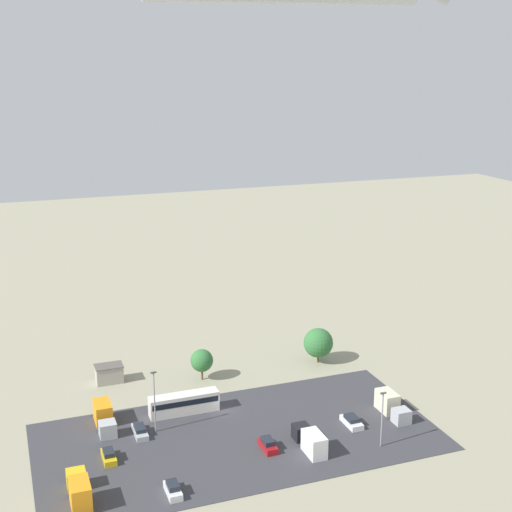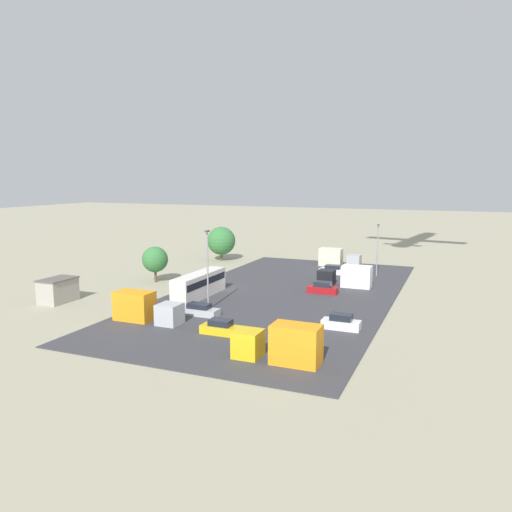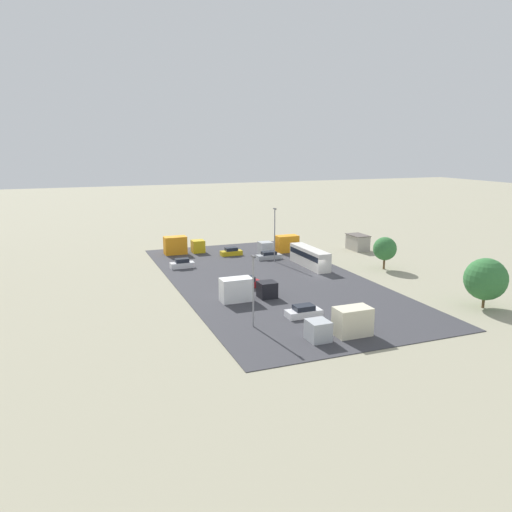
{
  "view_description": "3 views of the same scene",
  "coord_description": "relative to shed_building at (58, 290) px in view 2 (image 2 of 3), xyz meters",
  "views": [
    {
      "loc": [
        30.69,
        99.95,
        54.21
      ],
      "look_at": [
        0.94,
        19.11,
        30.9
      ],
      "focal_mm": 50.0,
      "sensor_mm": 36.0,
      "label": 1
    },
    {
      "loc": [
        64.1,
        31.36,
        16.17
      ],
      "look_at": [
        2.18,
        5.62,
        5.64
      ],
      "focal_mm": 35.0,
      "sensor_mm": 36.0,
      "label": 2
    },
    {
      "loc": [
        -70.68,
        38.52,
        21.02
      ],
      "look_at": [
        4.98,
        9.12,
        2.93
      ],
      "focal_mm": 35.0,
      "sensor_mm": 36.0,
      "label": 3
    }
  ],
  "objects": [
    {
      "name": "light_pole_lot_centre",
      "position": [
        -3.8,
        20.19,
        3.85
      ],
      "size": [
        0.9,
        0.28,
        9.85
      ],
      "color": "gray",
      "rests_on": "ground"
    },
    {
      "name": "parked_car_1",
      "position": [
        -17.98,
        30.86,
        -0.82
      ],
      "size": [
        1.73,
        4.2,
        1.66
      ],
      "rotation": [
        0.0,
        0.0,
        3.14
      ],
      "color": "maroon",
      "rests_on": "ground"
    },
    {
      "name": "parked_car_4",
      "position": [
        4.17,
        25.89,
        -0.86
      ],
      "size": [
        1.73,
        4.16,
        1.55
      ],
      "color": "gold",
      "rests_on": "ground"
    },
    {
      "name": "parked_truck_2",
      "position": [
        3.24,
        15.77,
        0.01
      ],
      "size": [
        2.51,
        8.09,
        3.31
      ],
      "color": "#ADB2B7",
      "rests_on": "ground"
    },
    {
      "name": "shed_building",
      "position": [
        0.0,
        0.0,
        0.0
      ],
      "size": [
        4.87,
        3.22,
        3.16
      ],
      "color": "#9E998E",
      "rests_on": "ground"
    },
    {
      "name": "light_pole_lot_edge",
      "position": [
        -33.78,
        35.82,
        3.22
      ],
      "size": [
        0.9,
        0.28,
        8.59
      ],
      "color": "gray",
      "rests_on": "ground"
    },
    {
      "name": "parked_car_2",
      "position": [
        -32.76,
        28.69,
        -0.89
      ],
      "size": [
        2.0,
        4.47,
        1.48
      ],
      "color": "silver",
      "rests_on": "ground"
    },
    {
      "name": "parked_car_0",
      "position": [
        -2.36,
        37.1,
        -0.81
      ],
      "size": [
        1.7,
        4.11,
        1.66
      ],
      "color": "silver",
      "rests_on": "ground"
    },
    {
      "name": "tree_apron_mid",
      "position": [
        -38.08,
        4.94,
        2.33
      ],
      "size": [
        5.53,
        5.53,
        6.69
      ],
      "color": "brown",
      "rests_on": "ground"
    },
    {
      "name": "tree_near_shed",
      "position": [
        -15.62,
        4.63,
        2.02
      ],
      "size": [
        4.02,
        4.02,
        5.63
      ],
      "color": "brown",
      "rests_on": "ground"
    },
    {
      "name": "bus",
      "position": [
        -9.4,
        15.86,
        0.26
      ],
      "size": [
        11.19,
        2.46,
        3.27
      ],
      "rotation": [
        0.0,
        0.0,
        1.57
      ],
      "color": "silver",
      "rests_on": "ground"
    },
    {
      "name": "parked_truck_3",
      "position": [
        -23.7,
        33.18,
        -0.03
      ],
      "size": [
        2.34,
        7.94,
        3.22
      ],
      "rotation": [
        0.0,
        0.0,
        3.14
      ],
      "color": "black",
      "rests_on": "ground"
    },
    {
      "name": "parked_truck_0",
      "position": [
        9.2,
        34.47,
        0.09
      ],
      "size": [
        2.49,
        7.9,
        3.49
      ],
      "rotation": [
        0.0,
        0.0,
        3.14
      ],
      "color": "gold",
      "rests_on": "ground"
    },
    {
      "name": "parking_lot_surface",
      "position": [
        -15.1,
        26.04,
        -1.55
      ],
      "size": [
        59.59,
        29.59,
        0.08
      ],
      "color": "#38383D",
      "rests_on": "ground"
    },
    {
      "name": "ground_plane",
      "position": [
        -15.1,
        17.16,
        -1.59
      ],
      "size": [
        400.0,
        400.0,
        0.0
      ],
      "primitive_type": "plane",
      "color": "gray"
    },
    {
      "name": "parked_truck_1",
      "position": [
        -40.32,
        27.61,
        -0.03
      ],
      "size": [
        2.48,
        7.52,
        3.23
      ],
      "color": "#ADB2B7",
      "rests_on": "ground"
    },
    {
      "name": "parked_car_3",
      "position": [
        -1.37,
        20.29,
        -0.92
      ],
      "size": [
        1.8,
        4.8,
        1.41
      ],
      "rotation": [
        0.0,
        0.0,
        3.14
      ],
      "color": "#ADB2B7",
      "rests_on": "ground"
    }
  ]
}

